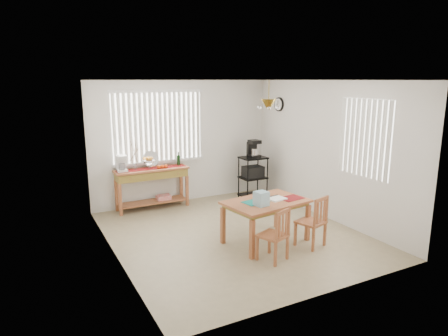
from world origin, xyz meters
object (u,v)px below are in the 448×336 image
wire_cart (253,173)px  chair_right (313,222)px  cart_items (253,149)px  sideboard (152,179)px  chair_left (275,235)px  dining_table (266,206)px

wire_cart → chair_right: size_ratio=1.11×
wire_cart → chair_right: bearing=-101.8°
cart_items → chair_right: cart_items is taller
sideboard → cart_items: (2.21, -0.31, 0.48)m
wire_cart → chair_left: 3.20m
sideboard → wire_cart: (2.21, -0.32, -0.07)m
cart_items → dining_table: (-1.13, -2.24, -0.49)m
wire_cart → dining_table: wire_cart is taller
sideboard → cart_items: bearing=-8.0°
cart_items → chair_left: size_ratio=0.48×
dining_table → chair_left: (-0.27, -0.65, -0.23)m
chair_left → chair_right: (0.83, 0.15, 0.02)m
cart_items → dining_table: size_ratio=0.27×
dining_table → wire_cart: bearing=63.2°
chair_left → chair_right: size_ratio=0.96×
cart_items → chair_left: bearing=-115.9°
chair_left → chair_right: 0.84m
sideboard → chair_right: bearing=-61.7°
cart_items → chair_left: cart_items is taller
chair_left → dining_table: bearing=67.2°
dining_table → chair_right: size_ratio=1.69×
sideboard → wire_cart: 2.24m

